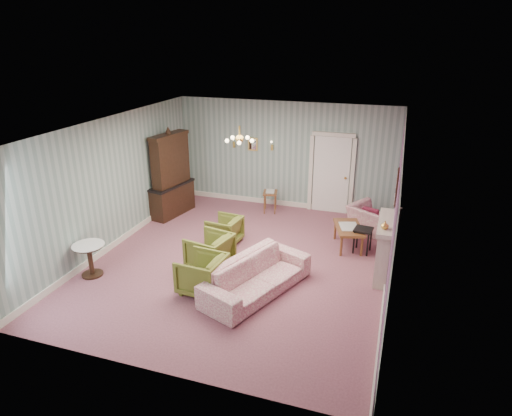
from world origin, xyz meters
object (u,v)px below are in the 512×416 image
(coffee_table, at_px, (348,237))
(fireplace, at_px, (384,248))
(olive_chair_b, at_px, (210,250))
(olive_chair_a, at_px, (202,272))
(side_table_black, at_px, (362,240))
(olive_chair_c, at_px, (224,229))
(pedestal_table, at_px, (90,260))
(sofa_chintz, at_px, (257,270))
(dresser, at_px, (171,173))
(wingback_chair, at_px, (373,215))

(coffee_table, bearing_deg, fireplace, -51.22)
(fireplace, bearing_deg, olive_chair_b, -166.07)
(olive_chair_a, distance_m, side_table_black, 3.71)
(side_table_black, bearing_deg, coffee_table, 155.35)
(fireplace, bearing_deg, olive_chair_c, 174.55)
(side_table_black, distance_m, pedestal_table, 5.73)
(sofa_chintz, height_order, dresser, dresser)
(sofa_chintz, height_order, coffee_table, sofa_chintz)
(dresser, relative_size, pedestal_table, 3.39)
(olive_chair_c, bearing_deg, pedestal_table, -35.14)
(sofa_chintz, relative_size, wingback_chair, 2.25)
(coffee_table, bearing_deg, olive_chair_c, -166.50)
(fireplace, relative_size, side_table_black, 2.46)
(wingback_chair, xyz_separation_m, dresser, (-5.16, -0.47, 0.71))
(wingback_chair, relative_size, fireplace, 0.73)
(side_table_black, bearing_deg, fireplace, -60.94)
(olive_chair_b, height_order, fireplace, fireplace)
(wingback_chair, distance_m, side_table_black, 1.20)
(dresser, bearing_deg, side_table_black, 3.07)
(olive_chair_a, distance_m, wingback_chair, 4.68)
(fireplace, bearing_deg, dresser, 164.23)
(olive_chair_c, distance_m, wingback_chair, 3.61)
(coffee_table, bearing_deg, olive_chair_b, -144.67)
(olive_chair_b, distance_m, sofa_chintz, 1.34)
(olive_chair_a, xyz_separation_m, pedestal_table, (-2.36, -0.15, -0.06))
(olive_chair_b, xyz_separation_m, olive_chair_c, (-0.15, 1.18, -0.06))
(wingback_chair, height_order, dresser, dresser)
(coffee_table, distance_m, side_table_black, 0.36)
(olive_chair_b, relative_size, fireplace, 0.58)
(olive_chair_b, xyz_separation_m, fireplace, (3.39, 0.84, 0.17))
(wingback_chair, bearing_deg, side_table_black, 114.92)
(coffee_table, height_order, side_table_black, side_table_black)
(olive_chair_b, distance_m, wingback_chair, 4.17)
(olive_chair_a, xyz_separation_m, wingback_chair, (2.80, 3.75, 0.04))
(fireplace, bearing_deg, sofa_chintz, -146.93)
(dresser, bearing_deg, sofa_chintz, -30.69)
(dresser, bearing_deg, coffee_table, 4.33)
(side_table_black, height_order, pedestal_table, pedestal_table)
(olive_chair_b, height_order, pedestal_table, olive_chair_b)
(olive_chair_b, bearing_deg, sofa_chintz, 75.64)
(wingback_chair, height_order, pedestal_table, wingback_chair)
(wingback_chair, bearing_deg, coffee_table, 97.12)
(coffee_table, bearing_deg, sofa_chintz, -119.81)
(wingback_chair, distance_m, fireplace, 2.06)
(olive_chair_a, xyz_separation_m, dresser, (-2.36, 3.28, 0.75))
(olive_chair_a, relative_size, dresser, 0.35)
(dresser, xyz_separation_m, side_table_black, (5.04, -0.71, -0.87))
(sofa_chintz, bearing_deg, olive_chair_a, 129.20)
(olive_chair_b, relative_size, coffee_table, 0.81)
(sofa_chintz, xyz_separation_m, coffee_table, (1.38, 2.41, -0.20))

